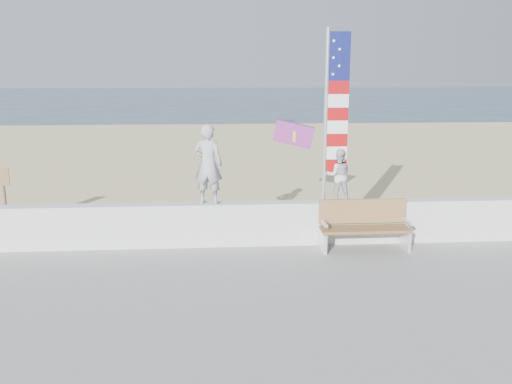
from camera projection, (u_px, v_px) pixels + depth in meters
ground at (252, 290)px, 9.50m from camera, size 220.00×220.00×0.00m
sand at (235, 183)px, 18.24m from camera, size 90.00×40.00×0.08m
seawall at (246, 224)px, 11.30m from camera, size 30.00×0.35×0.90m
adult at (208, 164)px, 10.97m from camera, size 0.68×0.54×1.64m
child at (339, 175)px, 11.21m from camera, size 0.57×0.46×1.11m
bench at (364, 225)px, 11.01m from camera, size 1.80×0.57×1.00m
flag at (332, 109)px, 10.90m from camera, size 0.50×0.08×3.50m
parafoil_kite at (295, 134)px, 13.76m from camera, size 1.10×0.44×0.73m
sign at (4, 193)px, 12.70m from camera, size 0.32×0.07×1.46m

